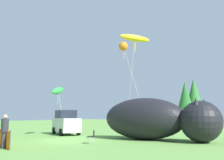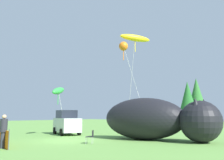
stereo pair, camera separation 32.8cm
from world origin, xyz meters
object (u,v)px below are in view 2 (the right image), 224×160
(spectator_in_white_shirt, at_px, (3,130))
(kite_yellow_hero, at_px, (135,38))
(folding_chair, at_px, (91,136))
(kite_green_fish, at_px, (58,91))
(kite_orange_flower, at_px, (124,47))
(parked_car, at_px, (67,123))
(inflatable_cat, at_px, (156,120))

(spectator_in_white_shirt, xyz_separation_m, kite_yellow_hero, (1.10, 11.48, 7.92))
(folding_chair, relative_size, kite_green_fish, 0.19)
(kite_orange_flower, bearing_deg, parked_car, -163.78)
(folding_chair, xyz_separation_m, spectator_in_white_shirt, (-2.16, -4.89, 0.52))
(spectator_in_white_shirt, bearing_deg, kite_yellow_hero, 84.51)
(parked_car, height_order, kite_yellow_hero, kite_yellow_hero)
(inflatable_cat, bearing_deg, parked_car, 176.26)
(parked_car, distance_m, folding_chair, 8.29)
(spectator_in_white_shirt, bearing_deg, parked_car, 120.82)
(kite_yellow_hero, bearing_deg, spectator_in_white_shirt, -95.49)
(kite_orange_flower, relative_size, kite_yellow_hero, 0.90)
(inflatable_cat, xyz_separation_m, kite_green_fish, (-9.13, -2.27, 2.64))
(parked_car, height_order, folding_chair, parked_car)
(parked_car, xyz_separation_m, folding_chair, (7.35, -3.80, -0.60))
(inflatable_cat, xyz_separation_m, kite_yellow_hero, (-3.15, 1.85, 7.48))
(parked_car, xyz_separation_m, inflatable_cat, (9.44, 0.94, 0.35))
(folding_chair, relative_size, kite_yellow_hero, 0.09)
(kite_orange_flower, xyz_separation_m, kite_green_fish, (-5.49, -3.01, -3.91))
(spectator_in_white_shirt, distance_m, kite_yellow_hero, 13.99)
(kite_yellow_hero, bearing_deg, folding_chair, -80.89)
(parked_car, relative_size, kite_orange_flower, 0.53)
(inflatable_cat, height_order, kite_green_fish, kite_green_fish)
(spectator_in_white_shirt, relative_size, kite_green_fish, 0.41)
(parked_car, xyz_separation_m, kite_yellow_hero, (6.29, 2.79, 7.83))
(folding_chair, xyz_separation_m, kite_green_fish, (-7.04, 2.48, 3.59))
(inflatable_cat, bearing_deg, spectator_in_white_shirt, -123.24)
(kite_green_fish, bearing_deg, inflatable_cat, 13.93)
(folding_chair, xyz_separation_m, kite_orange_flower, (-1.56, 5.49, 7.50))
(kite_yellow_hero, bearing_deg, kite_green_fish, -145.51)
(inflatable_cat, distance_m, kite_yellow_hero, 8.33)
(parked_car, xyz_separation_m, kite_orange_flower, (5.79, 1.68, 6.89))
(kite_orange_flower, xyz_separation_m, kite_yellow_hero, (0.50, 1.10, 0.94))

